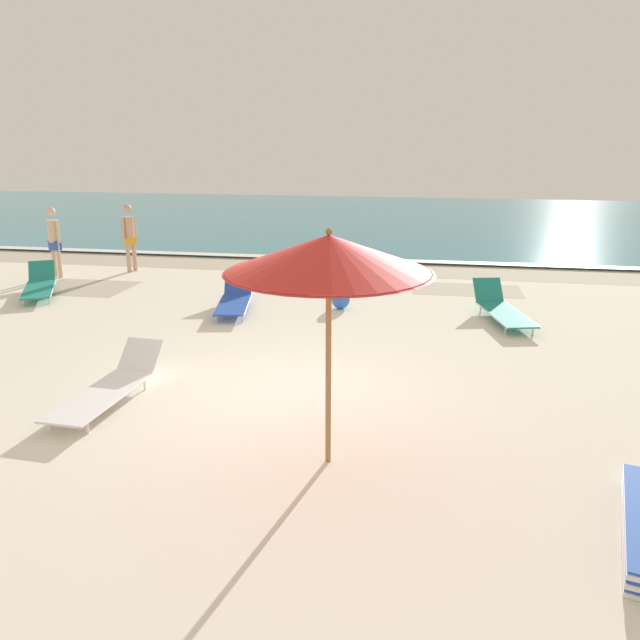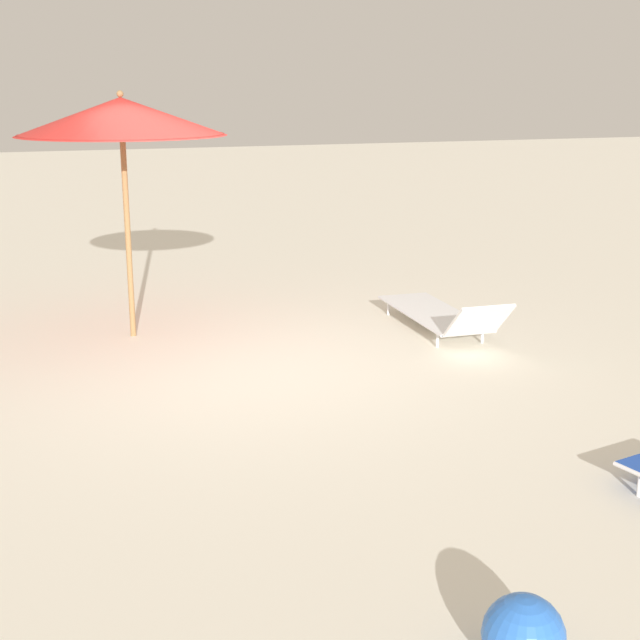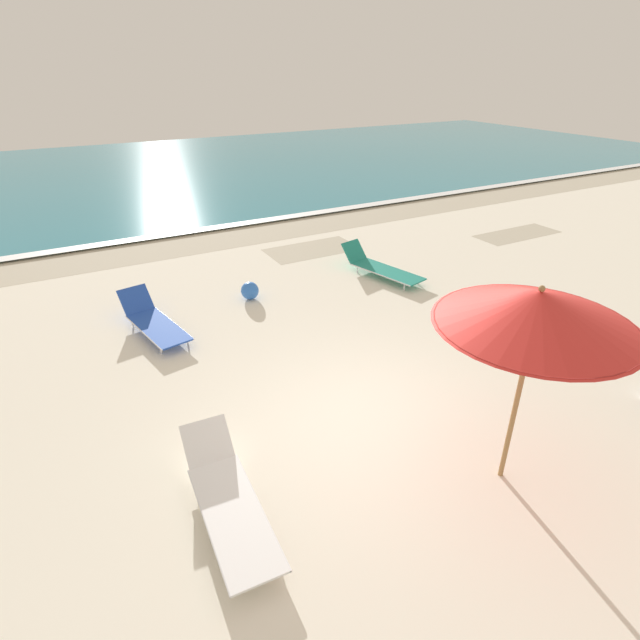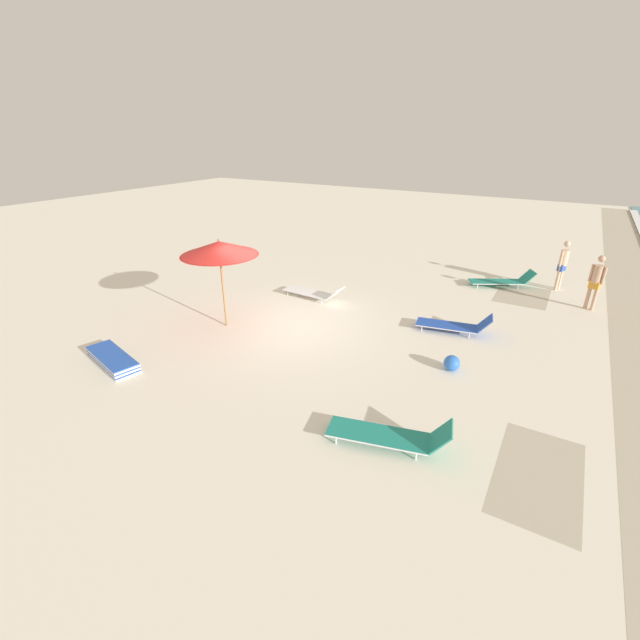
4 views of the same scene
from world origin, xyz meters
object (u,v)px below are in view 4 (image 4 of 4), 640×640
object	(u,v)px
sun_lounger_near_water_right	(502,281)
lounger_stack	(112,359)
sun_lounger_beside_umbrella	(454,325)
sun_lounger_under_umbrella	(390,435)
beachgoer_wading_adult	(563,262)
sun_lounger_near_water_left	(314,293)
beachgoer_shoreline_child	(596,279)
beach_umbrella	(219,249)
beach_ball	(452,363)

from	to	relation	value
sun_lounger_near_water_right	lounger_stack	bearing A→B (deg)	-62.70
sun_lounger_beside_umbrella	sun_lounger_under_umbrella	bearing A→B (deg)	-8.58
lounger_stack	sun_lounger_under_umbrella	world-z (taller)	sun_lounger_under_umbrella
sun_lounger_beside_umbrella	beachgoer_wading_adult	distance (m)	5.91
sun_lounger_beside_umbrella	sun_lounger_near_water_left	xyz separation A→B (m)	(-0.22, -4.78, -0.01)
lounger_stack	beachgoer_shoreline_child	distance (m)	14.12
beachgoer_shoreline_child	sun_lounger_near_water_right	bearing A→B (deg)	-173.34
beach_umbrella	sun_lounger_near_water_left	distance (m)	3.93
sun_lounger_near_water_left	beach_ball	size ratio (longest dim) A/B	5.76
sun_lounger_near_water_right	beach_umbrella	bearing A→B (deg)	-68.43
sun_lounger_beside_umbrella	beachgoer_shoreline_child	bearing A→B (deg)	128.87
sun_lounger_under_umbrella	beachgoer_shoreline_child	distance (m)	9.75
sun_lounger_under_umbrella	sun_lounger_beside_umbrella	xyz separation A→B (m)	(-5.36, -0.23, 0.00)
sun_lounger_under_umbrella	sun_lounger_near_water_left	world-z (taller)	sun_lounger_under_umbrella
beach_umbrella	sun_lounger_near_water_right	size ratio (longest dim) A/B	1.14
sun_lounger_beside_umbrella	sun_lounger_near_water_right	size ratio (longest dim) A/B	0.93
beach_umbrella	lounger_stack	distance (m)	3.90
lounger_stack	sun_lounger_near_water_left	world-z (taller)	sun_lounger_near_water_left
lounger_stack	sun_lounger_beside_umbrella	xyz separation A→B (m)	(-6.05, 6.74, 0.10)
beach_umbrella	beachgoer_wading_adult	size ratio (longest dim) A/B	1.45
beachgoer_wading_adult	sun_lounger_near_water_left	bearing A→B (deg)	-30.36
lounger_stack	sun_lounger_near_water_right	distance (m)	13.00
beach_umbrella	beach_ball	world-z (taller)	beach_umbrella
beach_ball	beach_umbrella	bearing A→B (deg)	-82.88
lounger_stack	beach_ball	bearing A→B (deg)	132.55
beachgoer_wading_adult	beach_ball	xyz separation A→B (m)	(7.55, -1.76, -0.81)
lounger_stack	beachgoer_shoreline_child	xyz separation A→B (m)	(-9.93, 10.00, 0.88)
sun_lounger_near_water_right	beachgoer_wading_adult	distance (m)	2.04
beachgoer_shoreline_child	sun_lounger_under_umbrella	bearing A→B (deg)	-83.98
beach_umbrella	lounger_stack	xyz separation A→B (m)	(3.11, -0.89, -2.18)
sun_lounger_beside_umbrella	sun_lounger_near_water_right	xyz separation A→B (m)	(-4.76, 0.49, -0.01)
beach_umbrella	sun_lounger_under_umbrella	xyz separation A→B (m)	(2.42, 6.08, -2.08)
beachgoer_wading_adult	sun_lounger_near_water_right	bearing A→B (deg)	-46.48
lounger_stack	sun_lounger_near_water_left	xyz separation A→B (m)	(-6.27, 1.96, 0.09)
sun_lounger_near_water_left	beachgoer_wading_adult	distance (m)	8.78
lounger_stack	sun_lounger_beside_umbrella	world-z (taller)	sun_lounger_beside_umbrella
sun_lounger_under_umbrella	sun_lounger_near_water_right	distance (m)	10.12
beach_umbrella	lounger_stack	bearing A→B (deg)	-15.88
sun_lounger_under_umbrella	beach_ball	bearing A→B (deg)	161.29
sun_lounger_under_umbrella	lounger_stack	bearing A→B (deg)	-98.30
lounger_stack	beachgoer_wading_adult	size ratio (longest dim) A/B	1.10
sun_lounger_near_water_left	sun_lounger_near_water_right	world-z (taller)	sun_lounger_near_water_right
sun_lounger_beside_umbrella	beachgoer_wading_adult	bearing A→B (deg)	146.29
beach_umbrella	beachgoer_wading_adult	world-z (taller)	beach_umbrella
sun_lounger_near_water_left	sun_lounger_near_water_right	xyz separation A→B (m)	(-4.54, 5.27, 0.00)
beach_umbrella	sun_lounger_near_water_left	size ratio (longest dim) A/B	1.16
beachgoer_wading_adult	beachgoer_shoreline_child	xyz separation A→B (m)	(1.53, 1.00, 0.00)
beach_umbrella	sun_lounger_near_water_right	distance (m)	10.19
sun_lounger_under_umbrella	beachgoer_wading_adult	xyz separation A→B (m)	(-10.77, 2.03, 0.78)
sun_lounger_beside_umbrella	beachgoer_wading_adult	size ratio (longest dim) A/B	1.18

